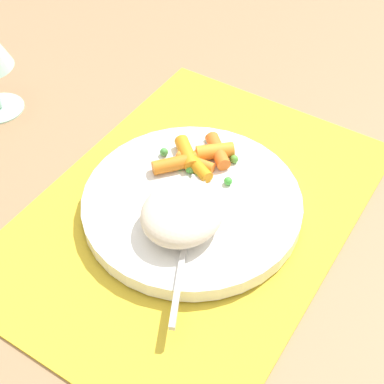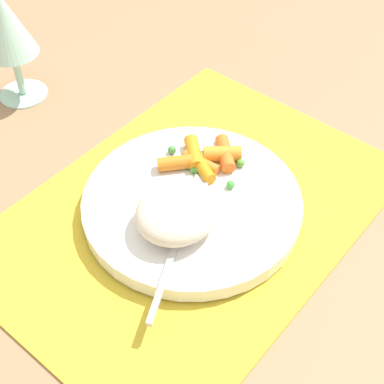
% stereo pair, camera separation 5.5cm
% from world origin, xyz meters
% --- Properties ---
extents(ground_plane, '(2.40, 2.40, 0.00)m').
position_xyz_m(ground_plane, '(0.00, 0.00, 0.00)').
color(ground_plane, '#997551').
extents(placemat, '(0.45, 0.32, 0.01)m').
position_xyz_m(placemat, '(0.00, 0.00, 0.00)').
color(placemat, gold).
rests_on(placemat, ground_plane).
extents(plate, '(0.24, 0.24, 0.02)m').
position_xyz_m(plate, '(0.00, 0.00, 0.02)').
color(plate, white).
rests_on(plate, placemat).
extents(rice_mound, '(0.09, 0.08, 0.04)m').
position_xyz_m(rice_mound, '(-0.04, -0.01, 0.04)').
color(rice_mound, beige).
rests_on(rice_mound, plate).
extents(carrot_portion, '(0.09, 0.08, 0.02)m').
position_xyz_m(carrot_portion, '(0.05, 0.02, 0.03)').
color(carrot_portion, orange).
rests_on(carrot_portion, plate).
extents(pea_scatter, '(0.10, 0.10, 0.01)m').
position_xyz_m(pea_scatter, '(0.04, 0.02, 0.03)').
color(pea_scatter, green).
rests_on(pea_scatter, plate).
extents(fork, '(0.18, 0.10, 0.01)m').
position_xyz_m(fork, '(-0.04, -0.02, 0.03)').
color(fork, '#BBBBBB').
rests_on(fork, plate).
extents(wine_glass, '(0.07, 0.07, 0.15)m').
position_xyz_m(wine_glass, '(0.02, 0.32, 0.10)').
color(wine_glass, '#B2E0CC').
rests_on(wine_glass, ground_plane).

